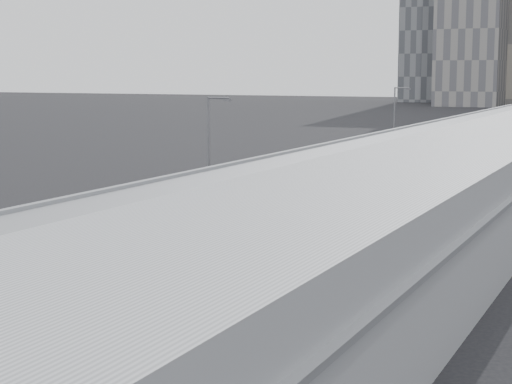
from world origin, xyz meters
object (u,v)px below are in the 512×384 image
Objects in this scene: bus_2 at (161,254)px; street_lamp_far at (396,121)px; bus_3 at (262,219)px; bus_8 at (478,143)px; shipping_container at (424,144)px; bus_4 at (332,193)px; street_lamp_near at (210,152)px; bus_9 at (496,137)px; bus_6 at (420,162)px; bus_7 at (446,152)px; bus_5 at (387,173)px; suv at (446,144)px.

bus_2 is 1.36× the size of street_lamp_far.
street_lamp_far reaches higher than bus_3.
shipping_container is (-7.05, -3.52, -0.18)m from bus_8.
bus_8 reaches higher than shipping_container.
bus_4 is at bearing 95.06° from bus_3.
street_lamp_near is 1.00× the size of street_lamp_far.
shipping_container is at bearing -148.85° from bus_8.
bus_2 is 99.22m from bus_9.
bus_6 is at bearing 80.24° from street_lamp_near.
bus_6 is at bearing 87.70° from bus_4.
bus_3 is 52.25m from street_lamp_far.
bus_2 is at bearing -85.29° from street_lamp_far.
street_lamp_far is at bearing 100.69° from bus_3.
street_lamp_near is 46.73m from street_lamp_far.
bus_8 is 2.27× the size of shipping_container.
bus_3 is 1.13× the size of bus_6.
bus_4 is 1.08× the size of bus_9.
bus_7 is (-0.23, 55.98, -0.11)m from bus_3.
bus_3 reaches higher than bus_5.
street_lamp_near is 1.79× the size of shipping_container.
bus_5 is 1.10× the size of bus_8.
bus_7 is 2.41× the size of shipping_container.
street_lamp_near is (-6.50, -50.91, 4.00)m from bus_7.
bus_2 is at bearing -89.30° from bus_9.
bus_5 is 2.26× the size of suv.
bus_4 is 15.45m from bus_5.
bus_3 is at bearing -72.76° from suv.
bus_3 reaches higher than shipping_container.
suv is (-4.84, 21.42, -0.77)m from bus_7.
bus_4 is 63.37m from suv.
bus_4 is 28.79m from bus_6.
street_lamp_near is at bearing -93.88° from bus_9.
bus_3 is at bearing -85.83° from bus_8.
bus_2 reaches higher than shipping_container.
bus_4 reaches higher than suv.
bus_7 is 1.06× the size of bus_9.
bus_8 is at bearing 91.19° from bus_5.
street_lamp_near is 72.51m from suv.
bus_6 is 11.13m from street_lamp_far.
bus_7 reaches higher than suv.
bus_6 is at bearing 92.54° from bus_5.
street_lamp_far is at bearing 89.60° from bus_2.
street_lamp_far is (-5.45, -4.19, 4.02)m from bus_7.
bus_6 is 1.27× the size of street_lamp_far.
suv is at bearing 88.62° from street_lamp_far.
bus_2 is 42.18m from bus_5.
bus_2 is at bearing -85.29° from bus_7.
bus_3 is 2.56× the size of shipping_container.
shipping_container reaches higher than suv.
bus_6 is at bearing 84.70° from bus_2.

